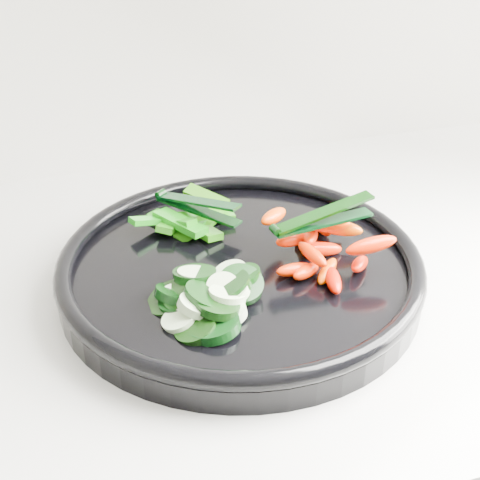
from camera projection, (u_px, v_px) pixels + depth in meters
name	position (u px, v px, depth m)	size (l,w,h in m)	color
veggie_tray	(240.00, 269.00, 0.69)	(0.45, 0.45, 0.04)	black
cucumber_pile	(205.00, 297.00, 0.62)	(0.12, 0.12, 0.04)	black
carrot_pile	(321.00, 241.00, 0.69)	(0.12, 0.14, 0.05)	#DF5100
pepper_pile	(190.00, 220.00, 0.75)	(0.12, 0.11, 0.03)	#09610C
tong_carrot	(321.00, 218.00, 0.67)	(0.11, 0.03, 0.02)	black
tong_pepper	(195.00, 205.00, 0.74)	(0.08, 0.10, 0.02)	black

